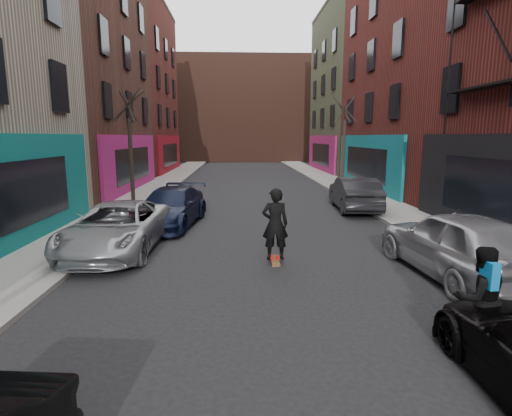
{
  "coord_description": "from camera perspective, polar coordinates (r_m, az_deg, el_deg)",
  "views": [
    {
      "loc": [
        -0.85,
        -2.46,
        3.41
      ],
      "look_at": [
        -0.38,
        7.6,
        1.6
      ],
      "focal_mm": 28.0,
      "sensor_mm": 36.0,
      "label": 1
    }
  ],
  "objects": [
    {
      "name": "parked_left_far",
      "position": [
        12.65,
        -19.21,
        -2.64
      ],
      "size": [
        2.58,
        5.3,
        1.45
      ],
      "primitive_type": "imported",
      "rotation": [
        0.0,
        0.0,
        -0.03
      ],
      "color": "#9A9DA3",
      "rests_on": "ground"
    },
    {
      "name": "pedestrian",
      "position": [
        7.44,
        29.3,
        -11.13
      ],
      "size": [
        0.85,
        0.67,
        1.72
      ],
      "rotation": [
        0.0,
        0.0,
        3.17
      ],
      "color": "black",
      "rests_on": "ground"
    },
    {
      "name": "skateboarder",
      "position": [
        10.78,
        2.75,
        -2.29
      ],
      "size": [
        0.72,
        0.47,
        1.96
      ],
      "primitive_type": "imported",
      "rotation": [
        0.0,
        0.0,
        3.14
      ],
      "color": "black",
      "rests_on": "skateboard"
    },
    {
      "name": "skateboard",
      "position": [
        11.05,
        2.7,
        -7.52
      ],
      "size": [
        0.22,
        0.8,
        0.1
      ],
      "primitive_type": "cube",
      "rotation": [
        0.0,
        0.0,
        -0.0
      ],
      "color": "brown",
      "rests_on": "ground"
    },
    {
      "name": "building_far",
      "position": [
        58.57,
        -1.86,
        13.69
      ],
      "size": [
        40.0,
        10.0,
        14.0
      ],
      "primitive_type": "cube",
      "color": "#47281E",
      "rests_on": "ground"
    },
    {
      "name": "sidewalk_right",
      "position": [
        33.39,
        9.67,
        4.29
      ],
      "size": [
        2.5,
        84.0,
        0.13
      ],
      "primitive_type": "cube",
      "color": "gray",
      "rests_on": "ground"
    },
    {
      "name": "tree_left_far",
      "position": [
        21.15,
        -17.57,
        9.64
      ],
      "size": [
        2.0,
        2.0,
        6.5
      ],
      "primitive_type": null,
      "color": "black",
      "rests_on": "sidewalk_left"
    },
    {
      "name": "parked_right_far",
      "position": [
        10.87,
        26.93,
        -4.57
      ],
      "size": [
        2.39,
        5.13,
        1.7
      ],
      "primitive_type": "imported",
      "rotation": [
        0.0,
        0.0,
        3.22
      ],
      "color": "#95969D",
      "rests_on": "ground"
    },
    {
      "name": "tree_right_far",
      "position": [
        27.38,
        12.47,
        10.2
      ],
      "size": [
        2.0,
        2.0,
        6.8
      ],
      "primitive_type": null,
      "color": "black",
      "rests_on": "sidewalk_right"
    },
    {
      "name": "parked_right_end",
      "position": [
        19.22,
        13.85,
        2.04
      ],
      "size": [
        2.02,
        4.88,
        1.57
      ],
      "primitive_type": "imported",
      "rotation": [
        0.0,
        0.0,
        3.07
      ],
      "color": "black",
      "rests_on": "ground"
    },
    {
      "name": "parked_left_end",
      "position": [
        15.74,
        -12.11,
        0.14
      ],
      "size": [
        2.69,
        5.23,
        1.45
      ],
      "primitive_type": "imported",
      "rotation": [
        0.0,
        0.0,
        -0.13
      ],
      "color": "black",
      "rests_on": "ground"
    },
    {
      "name": "sidewalk_left",
      "position": [
        33.07,
        -12.07,
        4.15
      ],
      "size": [
        2.5,
        84.0,
        0.13
      ],
      "primitive_type": "cube",
      "color": "gray",
      "rests_on": "ground"
    }
  ]
}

